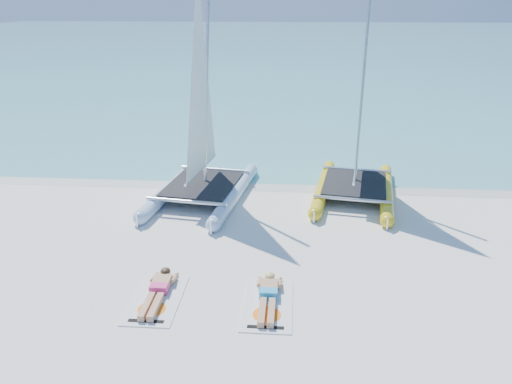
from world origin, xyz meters
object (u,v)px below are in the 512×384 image
Objects in this scene: sunbather_a at (158,290)px; sunbather_b at (268,295)px; catamaran_blue at (201,130)px; catamaran_yellow at (359,126)px; towel_a at (156,300)px; towel_b at (268,305)px.

sunbather_b is (2.30, -0.01, 0.00)m from sunbather_a.
sunbather_a is at bearing 179.67° from sunbather_b.
catamaran_blue is 4.84m from catamaran_yellow.
towel_a is (-4.73, -6.67, -2.09)m from catamaran_yellow.
towel_a is 2.30m from towel_b.
sunbather_b is (-2.43, -6.49, -1.98)m from catamaran_yellow.
sunbather_b is (0.00, 0.19, 0.11)m from towel_b.
sunbather_a is at bearing -117.58° from catamaran_yellow.
sunbather_a is (0.00, 0.19, 0.11)m from towel_a.
catamaran_blue is 6.60m from towel_b.
sunbather_a is 0.93× the size of towel_b.
catamaran_blue is 4.09× the size of sunbather_b.
towel_b is (-2.43, -6.68, -2.09)m from catamaran_yellow.
catamaran_yellow is (4.76, 0.88, -0.01)m from catamaran_blue.
sunbather_a reaches higher than towel_b.
catamaran_blue reaches higher than sunbather_a.
catamaran_yellow reaches higher than sunbather_a.
towel_a and towel_b have the same top height.
sunbather_a is 2.30m from sunbather_b.
catamaran_blue is 4.09× the size of sunbather_a.
catamaran_yellow reaches higher than towel_b.
towel_a is 2.31m from sunbather_b.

